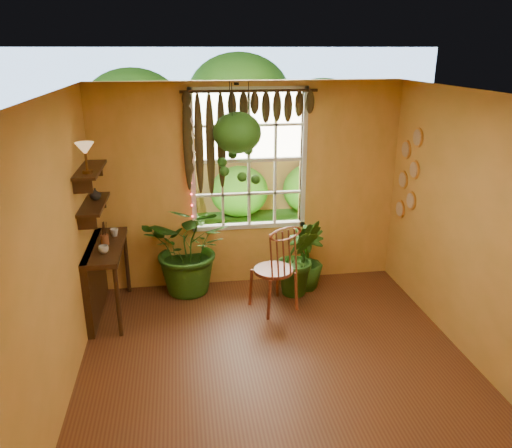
{
  "coord_description": "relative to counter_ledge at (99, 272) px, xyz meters",
  "views": [
    {
      "loc": [
        -0.87,
        -4.03,
        3.07
      ],
      "look_at": [
        -0.08,
        1.15,
        1.22
      ],
      "focal_mm": 35.0,
      "sensor_mm": 36.0,
      "label": 1
    }
  ],
  "objects": [
    {
      "name": "windsor_chair",
      "position": [
        2.11,
        -0.2,
        -0.18
      ],
      "size": [
        0.64,
        0.65,
        1.3
      ],
      "rotation": [
        0.0,
        0.0,
        0.43
      ],
      "color": "brown",
      "rests_on": "floor"
    },
    {
      "name": "shelf_vase",
      "position": [
        0.04,
        0.13,
        0.93
      ],
      "size": [
        0.13,
        0.13,
        0.13
      ],
      "primitive_type": "imported",
      "rotation": [
        0.0,
        0.0,
        0.04
      ],
      "color": "#B2AD99",
      "rests_on": "shelf_lower"
    },
    {
      "name": "backyard",
      "position": [
        2.15,
        5.27,
        0.73
      ],
      "size": [
        14.0,
        10.0,
        12.0
      ],
      "color": "#205A19",
      "rests_on": "ground"
    },
    {
      "name": "potted_plant_mid",
      "position": [
        2.49,
        0.15,
        -0.03
      ],
      "size": [
        0.59,
        0.48,
        1.04
      ],
      "primitive_type": "imported",
      "rotation": [
        0.0,
        0.0,
        0.04
      ],
      "color": "#1B4412",
      "rests_on": "floor"
    },
    {
      "name": "ceiling",
      "position": [
        1.91,
        -1.6,
        2.15
      ],
      "size": [
        4.5,
        4.5,
        0.0
      ],
      "primitive_type": "plane",
      "rotation": [
        3.14,
        0.0,
        0.0
      ],
      "color": "white",
      "rests_on": "wall_back"
    },
    {
      "name": "string_lights",
      "position": [
        1.15,
        0.59,
        1.2
      ],
      "size": [
        0.03,
        0.03,
        1.54
      ],
      "primitive_type": null,
      "color": "#FF2633",
      "rests_on": "window"
    },
    {
      "name": "counter_ledge",
      "position": [
        0.0,
        0.0,
        0.0
      ],
      "size": [
        0.4,
        1.2,
        0.9
      ],
      "color": "#39210F",
      "rests_on": "floor"
    },
    {
      "name": "floor",
      "position": [
        1.91,
        -1.6,
        -0.55
      ],
      "size": [
        4.5,
        4.5,
        0.0
      ],
      "primitive_type": "plane",
      "color": "brown",
      "rests_on": "ground"
    },
    {
      "name": "wall_back",
      "position": [
        1.91,
        0.65,
        0.8
      ],
      "size": [
        4.0,
        0.0,
        4.0
      ],
      "primitive_type": "plane",
      "rotation": [
        1.57,
        0.0,
        0.0
      ],
      "color": "#E7A54E",
      "rests_on": "floor"
    },
    {
      "name": "cup_a",
      "position": [
        0.13,
        -0.26,
        0.39
      ],
      "size": [
        0.14,
        0.14,
        0.09
      ],
      "primitive_type": "imported",
      "rotation": [
        0.0,
        0.0,
        0.25
      ],
      "color": "silver",
      "rests_on": "counter_ledge"
    },
    {
      "name": "cup_b",
      "position": [
        0.19,
        0.27,
        0.4
      ],
      "size": [
        0.13,
        0.13,
        0.09
      ],
      "primitive_type": "imported",
      "rotation": [
        0.0,
        0.0,
        0.38
      ],
      "color": "beige",
      "rests_on": "counter_ledge"
    },
    {
      "name": "wall_right",
      "position": [
        3.91,
        -1.6,
        0.8
      ],
      "size": [
        0.0,
        4.5,
        4.5
      ],
      "primitive_type": "plane",
      "rotation": [
        1.57,
        0.0,
        -1.57
      ],
      "color": "#E7A54E",
      "rests_on": "floor"
    },
    {
      "name": "shelf_lower",
      "position": [
        0.03,
        0.0,
        0.85
      ],
      "size": [
        0.25,
        0.9,
        0.04
      ],
      "primitive_type": "cube",
      "color": "#39210F",
      "rests_on": "wall_left"
    },
    {
      "name": "valance_vine",
      "position": [
        1.82,
        0.56,
        1.73
      ],
      "size": [
        1.7,
        0.12,
        1.1
      ],
      "color": "#39210F",
      "rests_on": "window"
    },
    {
      "name": "brush_jar",
      "position": [
        0.11,
        0.02,
        0.48
      ],
      "size": [
        0.09,
        0.09,
        0.35
      ],
      "color": "#964F2B",
      "rests_on": "counter_ledge"
    },
    {
      "name": "window",
      "position": [
        1.91,
        0.68,
        1.15
      ],
      "size": [
        1.52,
        0.1,
        1.86
      ],
      "color": "silver",
      "rests_on": "wall_back"
    },
    {
      "name": "wall_left",
      "position": [
        -0.09,
        -1.6,
        0.8
      ],
      "size": [
        0.0,
        4.5,
        4.5
      ],
      "primitive_type": "plane",
      "rotation": [
        1.57,
        0.0,
        1.57
      ],
      "color": "#E7A54E",
      "rests_on": "floor"
    },
    {
      "name": "potted_plant_left",
      "position": [
        1.11,
        0.43,
        0.08
      ],
      "size": [
        1.4,
        1.31,
        1.26
      ],
      "primitive_type": "imported",
      "rotation": [
        0.0,
        0.0,
        -0.35
      ],
      "color": "#1B4412",
      "rests_on": "floor"
    },
    {
      "name": "tiffany_lamp",
      "position": [
        0.05,
        -0.25,
        1.51
      ],
      "size": [
        0.2,
        0.2,
        0.33
      ],
      "color": "brown",
      "rests_on": "shelf_upper"
    },
    {
      "name": "potted_plant_right",
      "position": [
        2.61,
        0.32,
        -0.13
      ],
      "size": [
        0.55,
        0.55,
        0.85
      ],
      "primitive_type": "imported",
      "rotation": [
        0.0,
        0.0,
        -0.18
      ],
      "color": "#1B4412",
      "rests_on": "floor"
    },
    {
      "name": "wall_plates",
      "position": [
        3.89,
        0.19,
        1.0
      ],
      "size": [
        0.04,
        0.32,
        1.1
      ],
      "primitive_type": null,
      "color": "#F4E1C8",
      "rests_on": "wall_right"
    },
    {
      "name": "shelf_upper",
      "position": [
        0.03,
        0.0,
        1.25
      ],
      "size": [
        0.25,
        0.9,
        0.04
      ],
      "primitive_type": "cube",
      "color": "#39210F",
      "rests_on": "wall_left"
    },
    {
      "name": "hanging_basket",
      "position": [
        1.73,
        0.38,
        1.46
      ],
      "size": [
        0.59,
        0.59,
        1.25
      ],
      "color": "black",
      "rests_on": "ceiling"
    }
  ]
}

